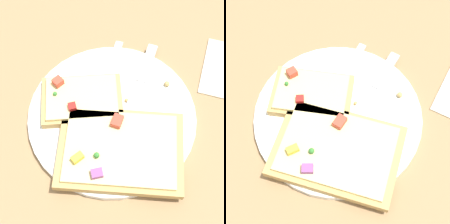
% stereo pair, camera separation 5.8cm
% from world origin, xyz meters
% --- Properties ---
extents(ground_plane, '(4.00, 4.00, 0.00)m').
position_xyz_m(ground_plane, '(0.00, 0.00, 0.00)').
color(ground_plane, '#9E7A51').
extents(plate, '(0.27, 0.27, 0.01)m').
position_xyz_m(plate, '(0.00, 0.00, 0.01)').
color(plate, white).
rests_on(plate, ground).
extents(fork, '(0.22, 0.03, 0.01)m').
position_xyz_m(fork, '(-0.02, -0.03, 0.01)').
color(fork, silver).
rests_on(fork, plate).
extents(knife, '(0.21, 0.03, 0.01)m').
position_xyz_m(knife, '(-0.06, 0.03, 0.01)').
color(knife, silver).
rests_on(knife, plate).
extents(pizza_slice_main, '(0.17, 0.21, 0.03)m').
position_xyz_m(pizza_slice_main, '(0.06, 0.03, 0.02)').
color(pizza_slice_main, tan).
rests_on(pizza_slice_main, plate).
extents(pizza_slice_corner, '(0.12, 0.15, 0.03)m').
position_xyz_m(pizza_slice_corner, '(-0.01, -0.05, 0.02)').
color(pizza_slice_corner, tan).
rests_on(pizza_slice_corner, plate).
extents(crumb_scatter, '(0.09, 0.09, 0.01)m').
position_xyz_m(crumb_scatter, '(-0.03, 0.03, 0.02)').
color(crumb_scatter, tan).
rests_on(crumb_scatter, plate).
extents(napkin, '(0.12, 0.07, 0.01)m').
position_xyz_m(napkin, '(-0.14, 0.16, 0.00)').
color(napkin, beige).
rests_on(napkin, ground).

